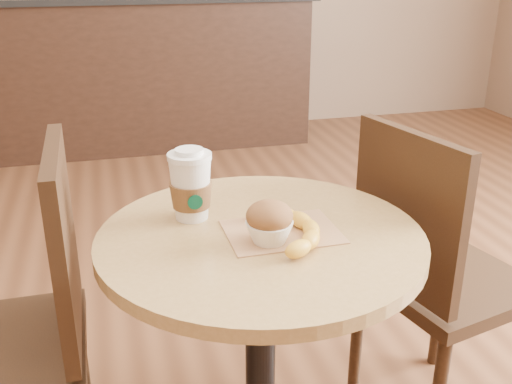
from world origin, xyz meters
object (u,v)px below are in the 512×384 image
Objects in this scene: muffin at (269,222)px; chair_left at (19,331)px; banana at (291,228)px; chair_right at (433,272)px; cafe_table at (260,318)px; coffee_cup at (191,188)px.

chair_left is at bearing 163.06° from muffin.
muffin is at bearing -166.02° from banana.
chair_right is 0.57m from banana.
muffin is (0.01, -0.05, 0.26)m from cafe_table.
chair_left is at bearing 167.58° from cafe_table.
chair_right is (0.53, 0.15, -0.03)m from cafe_table.
muffin reaches higher than cafe_table.
chair_left is at bearing 163.72° from banana.
chair_right is 3.57× the size of banana.
chair_left reaches higher than chair_right.
chair_right is at bearing 20.25° from muffin.
cafe_table is 0.82× the size of chair_right.
chair_right is at bearing 90.87° from chair_left.
chair_left reaches higher than coffee_cup.
chair_left is 0.66m from banana.
muffin is at bearing -52.57° from coffee_cup.
cafe_table is 0.34m from coffee_cup.
coffee_cup is 1.64× the size of muffin.
chair_left is 5.74× the size of coffee_cup.
cafe_table is 4.59× the size of coffee_cup.
chair_left is 0.63m from muffin.
chair_left is 3.67× the size of banana.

